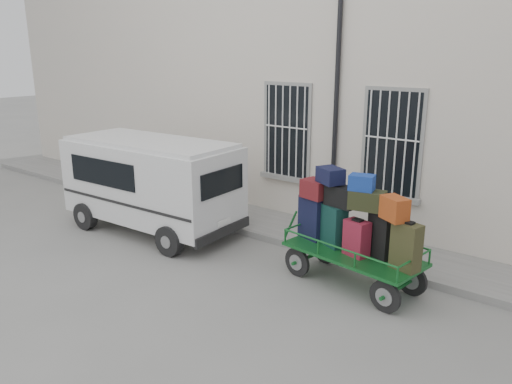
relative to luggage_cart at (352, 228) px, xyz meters
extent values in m
plane|color=slate|center=(-2.62, -0.64, -1.09)|extent=(80.00, 80.00, 0.00)
cube|color=beige|center=(-2.62, 4.86, 1.91)|extent=(24.00, 5.00, 6.00)
cylinder|color=black|center=(-1.67, 2.28, 1.71)|extent=(0.11, 0.11, 5.60)
cube|color=black|center=(-3.02, 2.34, 1.16)|extent=(1.20, 0.08, 2.20)
cube|color=gray|center=(-3.02, 2.32, 0.00)|extent=(1.45, 0.22, 0.12)
cube|color=black|center=(-0.32, 2.34, 1.16)|extent=(1.20, 0.08, 2.20)
cube|color=gray|center=(-0.32, 2.32, 0.00)|extent=(1.45, 0.22, 0.12)
cube|color=slate|center=(-2.62, 1.56, -1.01)|extent=(24.00, 1.70, 0.15)
cylinder|color=black|center=(-0.94, -0.32, -0.80)|extent=(0.57, 0.15, 0.56)
cylinder|color=gray|center=(-0.94, -0.32, -0.80)|extent=(0.32, 0.15, 0.31)
cylinder|color=black|center=(-0.82, 0.53, -0.80)|extent=(0.57, 0.15, 0.56)
cylinder|color=gray|center=(-0.82, 0.53, -0.80)|extent=(0.32, 0.15, 0.31)
cylinder|color=black|center=(0.95, -0.59, -0.80)|extent=(0.57, 0.15, 0.56)
cylinder|color=gray|center=(0.95, -0.59, -0.80)|extent=(0.32, 0.15, 0.31)
cylinder|color=black|center=(1.08, 0.26, -0.80)|extent=(0.57, 0.15, 0.56)
cylinder|color=gray|center=(1.08, 0.26, -0.80)|extent=(0.32, 0.15, 0.31)
cube|color=#155F25|center=(0.07, -0.03, -0.47)|extent=(2.62, 1.47, 0.06)
cylinder|color=#155F25|center=(-1.44, 0.19, -0.30)|extent=(0.33, 0.09, 0.63)
cube|color=black|center=(-0.90, 0.15, -0.02)|extent=(0.61, 0.46, 0.83)
cube|color=black|center=(-0.90, 0.15, 0.41)|extent=(0.24, 0.19, 0.03)
cube|color=black|center=(-0.40, 0.05, -0.05)|extent=(0.58, 0.47, 0.78)
cube|color=black|center=(-0.40, 0.05, 0.35)|extent=(0.22, 0.17, 0.03)
cube|color=maroon|center=(0.17, -0.13, -0.12)|extent=(0.49, 0.38, 0.64)
cube|color=black|center=(0.17, -0.13, 0.22)|extent=(0.19, 0.16, 0.03)
cube|color=black|center=(0.54, 0.07, -0.01)|extent=(0.53, 0.41, 0.85)
cube|color=black|center=(0.54, 0.07, 0.43)|extent=(0.20, 0.15, 0.03)
cube|color=#38361C|center=(1.08, -0.17, -0.03)|extent=(0.52, 0.38, 0.81)
cube|color=black|center=(1.08, -0.17, 0.39)|extent=(0.21, 0.16, 0.03)
cube|color=#4D160F|center=(-0.84, 0.11, 0.56)|extent=(0.56, 0.47, 0.35)
cube|color=black|center=(-0.27, 0.08, 0.53)|extent=(0.64, 0.41, 0.38)
cube|color=#292B15|center=(0.27, -0.02, 0.58)|extent=(0.64, 0.45, 0.33)
cube|color=maroon|center=(0.82, -0.15, 0.57)|extent=(0.55, 0.48, 0.39)
cube|color=black|center=(-0.52, 0.07, 0.88)|extent=(0.59, 0.53, 0.29)
cube|color=navy|center=(0.16, -0.05, 0.88)|extent=(0.47, 0.38, 0.27)
cube|color=white|center=(-5.03, -0.30, 0.15)|extent=(4.33, 2.02, 1.74)
cube|color=white|center=(-5.03, -0.30, 1.06)|extent=(4.13, 1.87, 0.10)
cube|color=black|center=(-7.14, -0.40, 0.49)|extent=(0.25, 1.60, 0.73)
cube|color=black|center=(-5.57, -1.25, 0.44)|extent=(2.12, 0.13, 0.60)
cube|color=black|center=(-2.90, -0.21, 0.44)|extent=(0.10, 1.35, 0.53)
cube|color=black|center=(-2.91, -0.21, -0.67)|extent=(0.17, 1.79, 0.21)
cube|color=white|center=(-2.87, -0.21, -0.45)|extent=(0.05, 0.41, 0.12)
cylinder|color=black|center=(-6.39, -1.25, -0.76)|extent=(0.67, 0.24, 0.66)
cylinder|color=black|center=(-6.47, 0.52, -0.76)|extent=(0.67, 0.24, 0.66)
cylinder|color=black|center=(-3.60, -1.13, -0.76)|extent=(0.67, 0.24, 0.66)
cylinder|color=black|center=(-3.67, 0.65, -0.76)|extent=(0.67, 0.24, 0.66)
camera|label=1|loc=(3.80, -7.72, 3.07)|focal=35.00mm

